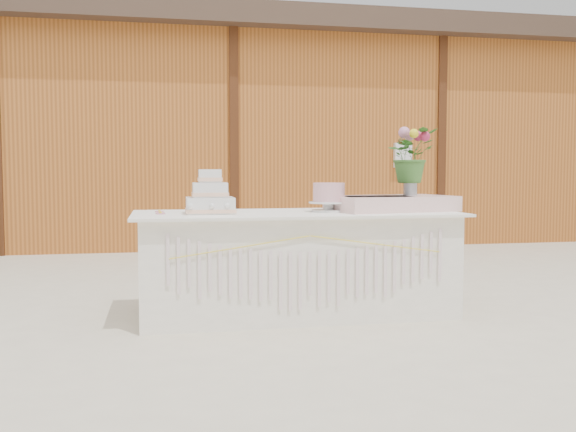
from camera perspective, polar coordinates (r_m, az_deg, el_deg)
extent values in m
plane|color=beige|center=(4.90, 0.70, -8.68)|extent=(80.00, 80.00, 0.00)
cube|color=#AC6024|center=(10.73, -6.06, 6.25)|extent=(12.00, 4.00, 3.00)
cube|color=#3C2C21|center=(10.92, -6.12, 14.94)|extent=(12.60, 4.60, 0.30)
cube|color=white|center=(4.83, 0.70, -4.33)|extent=(2.28, 0.88, 0.75)
cube|color=white|center=(4.79, 0.71, 0.23)|extent=(2.40, 1.00, 0.02)
cube|color=silver|center=(4.67, -6.95, 0.94)|extent=(0.35, 0.35, 0.12)
cube|color=#FFC4A1|center=(4.67, -6.94, 0.52)|extent=(0.36, 0.36, 0.03)
cube|color=silver|center=(4.66, -6.96, 2.31)|extent=(0.25, 0.25, 0.11)
cube|color=#FFC4A1|center=(4.66, -6.96, 1.95)|extent=(0.26, 0.26, 0.03)
cube|color=silver|center=(4.66, -6.97, 3.55)|extent=(0.16, 0.16, 0.10)
cube|color=#FFC4A1|center=(4.66, -6.97, 3.25)|extent=(0.17, 0.17, 0.03)
cylinder|color=silver|center=(4.82, 3.64, 0.47)|extent=(0.26, 0.26, 0.02)
cylinder|color=silver|center=(4.82, 3.65, 0.85)|extent=(0.08, 0.08, 0.05)
cylinder|color=silver|center=(4.82, 3.65, 1.22)|extent=(0.30, 0.30, 0.01)
cylinder|color=#E3A5A4|center=(4.82, 3.65, 2.12)|extent=(0.24, 0.24, 0.14)
cube|color=beige|center=(4.99, 9.17, 1.11)|extent=(1.00, 0.69, 0.12)
cylinder|color=#B4B4B9|center=(5.09, 10.80, 2.63)|extent=(0.11, 0.11, 0.15)
imported|color=#3B6F2C|center=(5.09, 10.84, 5.85)|extent=(0.48, 0.45, 0.42)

